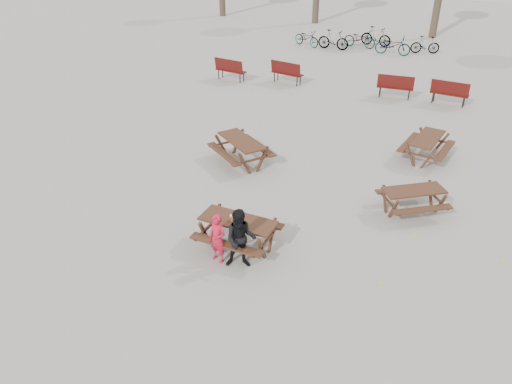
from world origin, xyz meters
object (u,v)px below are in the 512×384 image
at_px(picnic_table_far, 426,148).
at_px(picnic_table_east, 412,201).
at_px(food_tray, 238,222).
at_px(adult, 241,239).
at_px(main_picnic_table, 238,226).
at_px(child, 217,238).
at_px(picnic_table_north, 241,151).
at_px(soda_bottle, 231,218).

bearing_deg(picnic_table_far, picnic_table_east, -169.03).
bearing_deg(picnic_table_east, picnic_table_far, 56.18).
bearing_deg(food_tray, adult, -57.21).
relative_size(main_picnic_table, adult, 1.23).
distance_m(child, picnic_table_far, 8.29).
xyz_separation_m(child, picnic_table_north, (-1.77, 4.71, -0.21)).
relative_size(adult, picnic_table_north, 0.79).
bearing_deg(child, main_picnic_table, 85.33).
height_order(child, adult, adult).
bearing_deg(adult, picnic_table_north, 93.25).
xyz_separation_m(soda_bottle, picnic_table_far, (3.41, 6.96, -0.47)).
height_order(main_picnic_table, picnic_table_east, main_picnic_table).
distance_m(soda_bottle, adult, 0.73).
relative_size(adult, picnic_table_far, 0.85).
xyz_separation_m(main_picnic_table, picnic_table_far, (3.29, 6.86, -0.21)).
distance_m(food_tray, child, 0.62).
bearing_deg(picnic_table_north, adult, -28.97).
xyz_separation_m(main_picnic_table, picnic_table_east, (3.48, 3.37, -0.24)).
relative_size(soda_bottle, adult, 0.12).
distance_m(main_picnic_table, picnic_table_far, 7.61).
bearing_deg(main_picnic_table, soda_bottle, -140.39).
distance_m(soda_bottle, picnic_table_east, 5.03).
bearing_deg(picnic_table_east, food_tray, -171.21).
xyz_separation_m(adult, picnic_table_far, (2.91, 7.47, -0.36)).
height_order(food_tray, picnic_table_east, food_tray).
relative_size(food_tray, soda_bottle, 1.06).
relative_size(main_picnic_table, soda_bottle, 10.59).
distance_m(food_tray, picnic_table_east, 4.91).
xyz_separation_m(food_tray, picnic_table_far, (3.22, 6.98, -0.42)).
height_order(soda_bottle, child, child).
height_order(main_picnic_table, child, child).
distance_m(food_tray, soda_bottle, 0.20).
bearing_deg(main_picnic_table, adult, -58.06).
height_order(food_tray, child, child).
bearing_deg(picnic_table_north, picnic_table_far, 62.65).
bearing_deg(child, soda_bottle, 94.64).
xyz_separation_m(soda_bottle, picnic_table_east, (3.60, 3.47, -0.50)).
bearing_deg(food_tray, picnic_table_east, 45.70).
relative_size(main_picnic_table, picnic_table_east, 1.12).
xyz_separation_m(food_tray, adult, (0.31, -0.49, -0.06)).
relative_size(food_tray, child, 0.15).
height_order(child, picnic_table_east, child).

